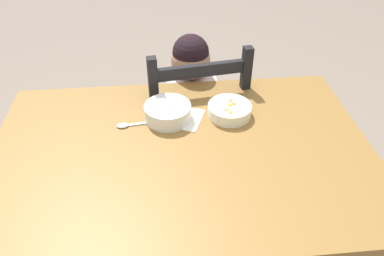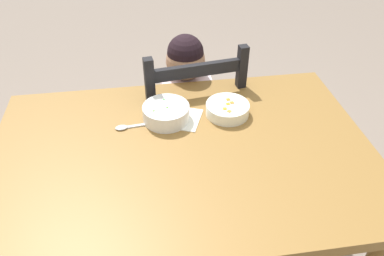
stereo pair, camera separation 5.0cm
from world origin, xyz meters
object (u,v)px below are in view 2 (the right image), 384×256
Objects in this scene: dining_table at (184,174)px; spoon at (127,127)px; dining_chair at (188,132)px; bowl_of_carrots at (227,109)px; child_figure at (187,104)px; bowl_of_peas at (166,113)px.

dining_table is 0.27m from spoon.
dining_table is 9.31× the size of spoon.
dining_chair reaches higher than spoon.
bowl_of_carrots is 0.38m from spoon.
child_figure is at bearing -147.35° from dining_chair.
bowl_of_carrots is 1.17× the size of spoon.
spoon is at bearing 140.28° from dining_table.
spoon is (-0.15, -0.03, -0.03)m from bowl_of_peas.
spoon is at bearing -175.58° from bowl_of_carrots.
child_figure is (0.08, 0.47, -0.03)m from dining_table.
dining_chair is 5.83× the size of bowl_of_carrots.
dining_chair is 0.53m from spoon.
dining_chair reaches higher than bowl_of_peas.
bowl_of_peas reaches higher than bowl_of_carrots.
child_figure reaches higher than bowl_of_peas.
dining_chair is at bearing 50.70° from spoon.
bowl_of_peas is (-0.04, 0.18, 0.14)m from dining_table.
bowl_of_peas is at bearing 102.00° from dining_table.
dining_chair is 0.47m from bowl_of_peas.
dining_table is 1.36× the size of dining_chair.
dining_chair reaches higher than dining_table.
bowl_of_carrots reaches higher than spoon.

